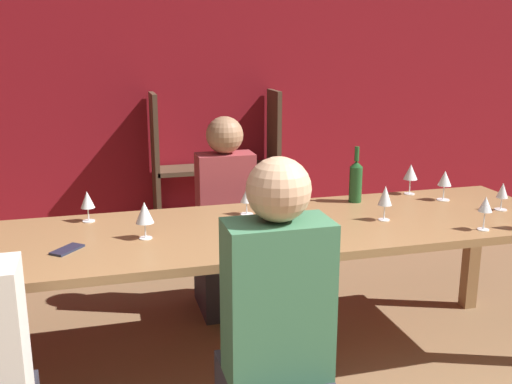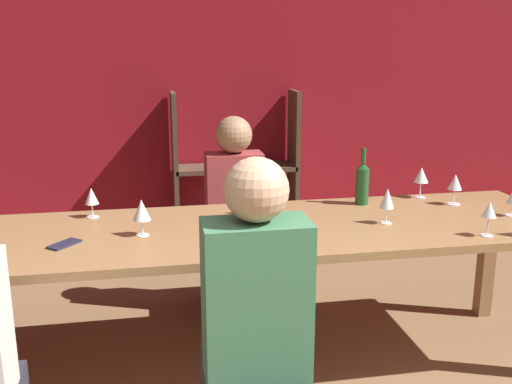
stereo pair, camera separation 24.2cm
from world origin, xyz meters
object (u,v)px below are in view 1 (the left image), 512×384
object	(u,v)px
wine_glass_empty_d	(445,179)
wine_glass_red_c	(87,201)
wine_glass_red_a	(485,205)
cell_phone	(67,250)
wine_glass_empty_b	(385,196)
wine_bottle_green	(356,180)
wine_glass_empty_c	(145,213)
person_far_a	(226,237)
person_near_a	(277,368)
shelf_unit	(214,200)
dining_table	(261,241)
wine_glass_red_d	(411,173)
wine_glass_empty_a	(247,196)
wine_glass_red_e	(502,192)

from	to	relation	value
wine_glass_empty_d	wine_glass_red_c	distance (m)	1.95
wine_glass_red_a	cell_phone	world-z (taller)	wine_glass_red_a
wine_glass_empty_b	cell_phone	size ratio (longest dim) A/B	1.12
wine_bottle_green	wine_glass_empty_c	size ratio (longest dim) A/B	1.81
wine_glass_red_a	person_far_a	world-z (taller)	person_far_a
cell_phone	person_near_a	size ratio (longest dim) A/B	0.13
shelf_unit	dining_table	world-z (taller)	shelf_unit
wine_glass_red_a	wine_glass_red_d	size ratio (longest dim) A/B	0.92
wine_bottle_green	wine_glass_empty_d	size ratio (longest dim) A/B	1.85
shelf_unit	cell_phone	bearing A→B (deg)	-117.37
wine_glass_empty_a	wine_glass_empty_d	world-z (taller)	wine_glass_empty_d
cell_phone	wine_glass_red_c	bearing A→B (deg)	77.67
person_far_a	cell_phone	bearing A→B (deg)	43.92
shelf_unit	wine_glass_empty_c	distance (m)	2.16
wine_glass_empty_c	wine_glass_red_e	size ratio (longest dim) A/B	1.17
wine_glass_empty_b	dining_table	bearing A→B (deg)	174.44
dining_table	wine_glass_red_d	bearing A→B (deg)	20.30
wine_bottle_green	person_far_a	world-z (taller)	person_far_a
wine_glass_empty_a	dining_table	bearing A→B (deg)	-85.48
wine_glass_empty_b	wine_glass_empty_c	xyz separation A→B (m)	(-1.19, 0.03, -0.00)
wine_glass_empty_b	wine_glass_red_e	distance (m)	0.69
wine_glass_empty_a	wine_glass_empty_b	xyz separation A→B (m)	(0.65, -0.28, 0.03)
wine_glass_empty_b	wine_glass_empty_d	distance (m)	0.57
wine_glass_empty_a	wine_glass_red_c	distance (m)	0.80
dining_table	person_near_a	distance (m)	0.84
shelf_unit	wine_glass_red_a	distance (m)	2.48
wine_glass_red_c	cell_phone	xyz separation A→B (m)	(-0.09, -0.42, -0.10)
dining_table	wine_bottle_green	world-z (taller)	wine_bottle_green
wine_glass_red_c	wine_glass_red_d	xyz separation A→B (m)	(1.83, 0.06, 0.02)
wine_glass_red_d	person_near_a	size ratio (longest dim) A/B	0.14
wine_bottle_green	wine_glass_empty_a	distance (m)	0.66
shelf_unit	wine_glass_empty_c	bearing A→B (deg)	-109.95
wine_bottle_green	wine_glass_empty_b	world-z (taller)	wine_bottle_green
wine_bottle_green	person_near_a	distance (m)	1.42
wine_glass_empty_c	wine_glass_red_c	distance (m)	0.43
shelf_unit	wine_glass_red_e	bearing A→B (deg)	-59.61
shelf_unit	wine_glass_empty_d	world-z (taller)	shelf_unit
dining_table	wine_glass_empty_c	bearing A→B (deg)	-176.77
wine_glass_empty_d	wine_bottle_green	bearing A→B (deg)	168.53
cell_phone	person_near_a	bearing A→B (deg)	-42.93
wine_glass_red_a	person_far_a	bearing A→B (deg)	133.56
wine_glass_empty_c	cell_phone	size ratio (longest dim) A/B	1.09
wine_glass_red_c	cell_phone	distance (m)	0.44
wine_glass_red_c	wine_glass_red_e	distance (m)	2.17
wine_glass_red_c	wine_glass_empty_b	bearing A→B (deg)	-14.49
wine_glass_empty_c	person_near_a	size ratio (longest dim) A/B	0.14
wine_glass_empty_b	wine_glass_red_e	xyz separation A→B (m)	(0.69, 0.00, -0.02)
dining_table	wine_glass_red_d	size ratio (longest dim) A/B	17.37
wine_glass_empty_b	person_near_a	distance (m)	1.16
wine_glass_red_c	shelf_unit	bearing A→B (deg)	59.25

